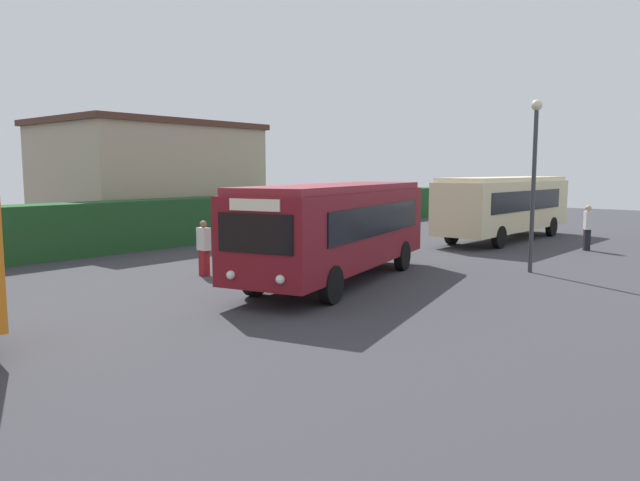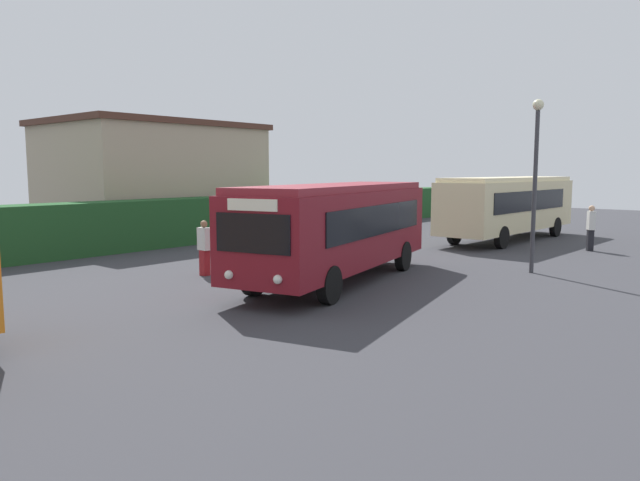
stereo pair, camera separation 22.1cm
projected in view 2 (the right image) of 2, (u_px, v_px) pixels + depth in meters
ground_plane at (292, 283)px, 18.02m from camera, size 86.75×86.75×0.00m
bus_maroon at (337, 226)px, 18.09m from camera, size 9.65×4.63×2.99m
bus_cream at (509, 204)px, 28.95m from camera, size 10.57×2.69×3.08m
person_left at (204, 246)px, 19.26m from camera, size 0.28×0.45×1.80m
person_center at (591, 226)px, 25.19m from camera, size 0.46×0.43×1.94m
hedge_row at (106, 227)px, 24.74m from camera, size 55.37×1.73×2.12m
depot_building at (154, 179)px, 31.80m from camera, size 10.41×7.71×5.92m
lamppost at (536, 166)px, 19.48m from camera, size 0.36×0.36×5.70m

